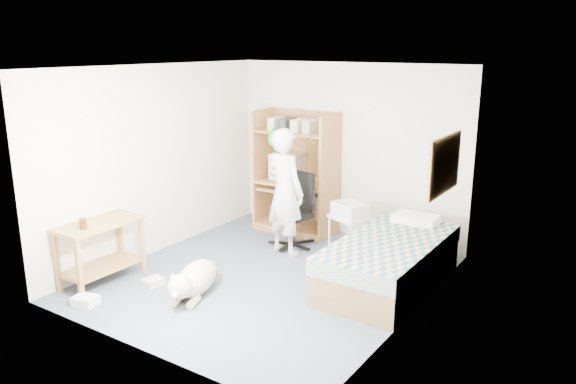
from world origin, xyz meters
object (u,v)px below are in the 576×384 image
object	(u,v)px
bed	(389,262)
side_desk	(100,243)
dog	(194,279)
printer_cart	(349,230)
office_chair	(295,220)
person	(285,192)
computer_hutch	(297,177)

from	to	relation	value
bed	side_desk	xyz separation A→B (m)	(-2.85, -1.82, 0.21)
dog	printer_cart	xyz separation A→B (m)	(0.91, 1.98, 0.19)
office_chair	person	size ratio (longest dim) A/B	0.60
side_desk	dog	bearing A→B (deg)	17.16
person	side_desk	bearing A→B (deg)	71.71
printer_cart	side_desk	bearing A→B (deg)	-109.80
office_chair	person	distance (m)	0.57
dog	person	bearing A→B (deg)	66.97
computer_hutch	dog	xyz separation A→B (m)	(0.29, -2.59, -0.63)
dog	side_desk	bearing A→B (deg)	177.72
printer_cart	person	bearing A→B (deg)	-137.67
office_chair	side_desk	bearing A→B (deg)	-104.11
computer_hutch	office_chair	distance (m)	0.84
dog	printer_cart	world-z (taller)	printer_cart
person	dog	world-z (taller)	person
side_desk	dog	world-z (taller)	side_desk
person	printer_cart	size ratio (longest dim) A/B	2.91
person	printer_cart	world-z (taller)	person
office_chair	dog	size ratio (longest dim) A/B	0.93
office_chair	dog	distance (m)	1.99
computer_hutch	side_desk	size ratio (longest dim) A/B	1.80
side_desk	printer_cart	size ratio (longest dim) A/B	1.71
office_chair	person	bearing A→B (deg)	-69.84
person	printer_cart	xyz separation A→B (m)	(0.81, 0.31, -0.47)
side_desk	office_chair	xyz separation A→B (m)	(1.20, 2.33, -0.13)
computer_hutch	person	distance (m)	0.99
bed	dog	xyz separation A→B (m)	(-1.71, -1.47, -0.10)
computer_hutch	dog	distance (m)	2.68
side_desk	printer_cart	bearing A→B (deg)	48.71
bed	printer_cart	bearing A→B (deg)	147.09
office_chair	computer_hutch	bearing A→B (deg)	133.33
computer_hutch	bed	size ratio (longest dim) A/B	0.89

